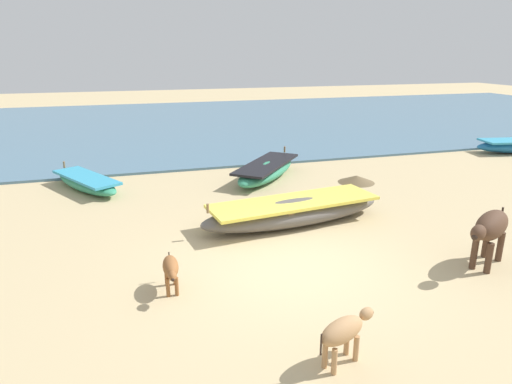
{
  "coord_description": "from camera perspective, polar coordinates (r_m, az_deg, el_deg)",
  "views": [
    {
      "loc": [
        -2.8,
        -7.02,
        3.81
      ],
      "look_at": [
        0.11,
        2.72,
        0.6
      ],
      "focal_mm": 31.54,
      "sensor_mm": 36.0,
      "label": 1
    }
  ],
  "objects": [
    {
      "name": "ground",
      "position": [
        8.46,
        4.63,
        -9.29
      ],
      "size": [
        80.0,
        80.0,
        0.0
      ],
      "primitive_type": "plane",
      "color": "tan"
    },
    {
      "name": "sea_water",
      "position": [
        24.85,
        -10.07,
        8.52
      ],
      "size": [
        60.0,
        20.0,
        0.08
      ],
      "primitive_type": "cube",
      "color": "slate",
      "rests_on": "ground"
    },
    {
      "name": "fishing_boat_2",
      "position": [
        10.31,
        4.83,
        -2.41
      ],
      "size": [
        4.58,
        1.74,
        0.77
      ],
      "rotation": [
        0.0,
        0.0,
        3.27
      ],
      "color": "#5B5651",
      "rests_on": "ground"
    },
    {
      "name": "fishing_boat_4",
      "position": [
        13.93,
        1.34,
        2.8
      ],
      "size": [
        3.07,
        3.4,
        0.7
      ],
      "rotation": [
        0.0,
        0.0,
        0.88
      ],
      "color": "#338C66",
      "rests_on": "ground"
    },
    {
      "name": "fishing_boat_5",
      "position": [
        13.69,
        -20.69,
        1.17
      ],
      "size": [
        2.19,
        3.02,
        0.6
      ],
      "rotation": [
        0.0,
        0.0,
        2.09
      ],
      "color": "#338C66",
      "rests_on": "ground"
    },
    {
      "name": "cow_adult_dark",
      "position": [
        9.17,
        27.57,
        -4.08
      ],
      "size": [
        1.49,
        1.07,
        1.04
      ],
      "rotation": [
        0.0,
        0.0,
        3.67
      ],
      "color": "#4C3323",
      "rests_on": "ground"
    },
    {
      "name": "calf_near_tan",
      "position": [
        5.97,
        11.08,
        -16.95
      ],
      "size": [
        0.96,
        0.55,
        0.64
      ],
      "rotation": [
        0.0,
        0.0,
        0.39
      ],
      "color": "tan",
      "rests_on": "ground"
    },
    {
      "name": "calf_far_brown",
      "position": [
        7.56,
        -10.76,
        -9.51
      ],
      "size": [
        0.28,
        0.89,
        0.58
      ],
      "rotation": [
        0.0,
        0.0,
        4.67
      ],
      "color": "brown",
      "rests_on": "ground"
    },
    {
      "name": "debris_pile_1",
      "position": [
        13.89,
        12.61,
        1.62
      ],
      "size": [
        1.56,
        1.56,
        0.22
      ],
      "primitive_type": "cone",
      "rotation": [
        0.0,
        0.0,
        2.35
      ],
      "color": "brown",
      "rests_on": "ground"
    }
  ]
}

